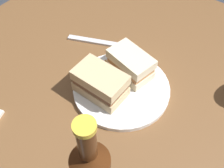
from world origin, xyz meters
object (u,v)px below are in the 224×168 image
(sandwich_half_left, at_px, (131,64))
(sandwich_half_right, at_px, (101,84))
(plate, at_px, (121,88))
(fork, at_px, (98,42))

(sandwich_half_left, relative_size, sandwich_half_right, 1.01)
(plate, distance_m, sandwich_half_right, 0.07)
(plate, bearing_deg, sandwich_half_right, -34.50)
(plate, distance_m, fork, 0.18)
(sandwich_half_right, bearing_deg, sandwich_half_left, 168.07)
(fork, bearing_deg, plate, 123.92)
(sandwich_half_right, height_order, fork, sandwich_half_right)
(plate, xyz_separation_m, sandwich_half_right, (0.04, -0.03, 0.04))
(sandwich_half_right, distance_m, fork, 0.19)
(sandwich_half_left, distance_m, sandwich_half_right, 0.10)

